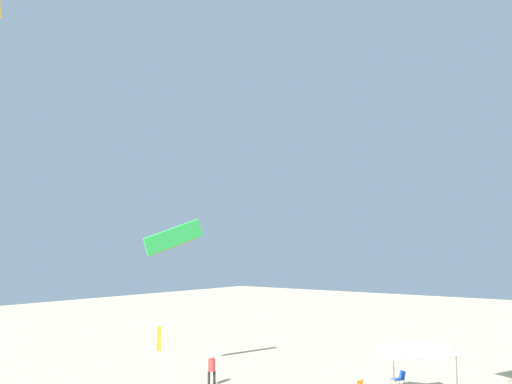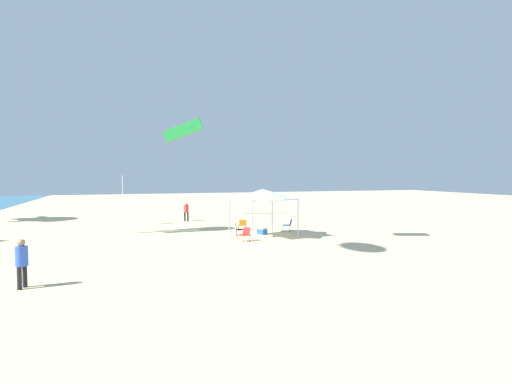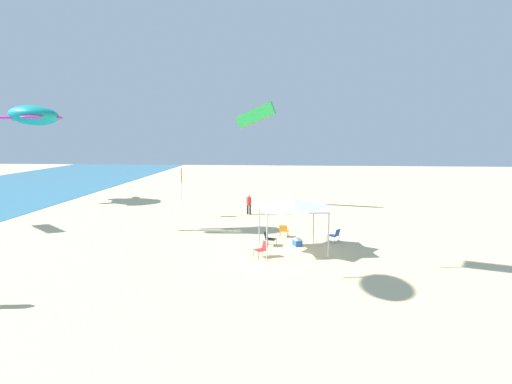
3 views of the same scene
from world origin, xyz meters
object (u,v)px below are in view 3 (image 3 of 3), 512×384
folding_chair_left_of_tent (269,238)px  person_kite_handler (249,203)px  cooler_box (297,242)px  banner_flag (181,187)px  folding_chair_right_of_tent (284,230)px  canopy_tent (292,203)px  kite_turtle_teal (33,116)px  folding_chair_facing_ocean (335,234)px  kite_parafoil_green (255,116)px  folding_chair_near_cooler (262,248)px

folding_chair_left_of_tent → person_kite_handler: person_kite_handler is taller
cooler_box → person_kite_handler: bearing=22.1°
banner_flag → folding_chair_left_of_tent: bearing=-137.0°
folding_chair_left_of_tent → cooler_box: size_ratio=1.13×
folding_chair_right_of_tent → cooler_box: 2.03m
folding_chair_right_of_tent → canopy_tent: bearing=107.8°
canopy_tent → kite_turtle_teal: bearing=58.5°
kite_turtle_teal → person_kite_handler: bearing=-169.5°
folding_chair_facing_ocean → person_kite_handler: size_ratio=0.50×
kite_turtle_teal → kite_parafoil_green: size_ratio=1.71×
folding_chair_left_of_tent → folding_chair_facing_ocean: bearing=-60.4°
folding_chair_facing_ocean → banner_flag: bearing=-86.4°
folding_chair_near_cooler → kite_turtle_teal: (15.56, 21.86, 7.51)m
folding_chair_right_of_tent → folding_chair_left_of_tent: same height
folding_chair_facing_ocean → kite_parafoil_green: bearing=-119.5°
folding_chair_facing_ocean → cooler_box: (-0.93, 2.24, -0.27)m
kite_parafoil_green → cooler_box: bearing=128.0°
folding_chair_left_of_tent → cooler_box: 1.65m
cooler_box → banner_flag: banner_flag is taller
folding_chair_left_of_tent → cooler_box: (0.14, -1.62, -0.27)m
folding_chair_facing_ocean → person_kite_handler: 9.93m
banner_flag → folding_chair_facing_ocean: bearing=-120.7°
folding_chair_near_cooler → kite_parafoil_green: 16.44m
folding_chair_right_of_tent → person_kite_handler: 7.64m
folding_chair_left_of_tent → canopy_tent: bearing=-113.3°
folding_chair_facing_ocean → folding_chair_near_cooler: (-3.26, 4.11, 0.00)m
folding_chair_facing_ocean → cooler_box: folding_chair_facing_ocean is taller
folding_chair_near_cooler → kite_turtle_teal: bearing=-159.2°
folding_chair_left_of_tent → kite_parafoil_green: kite_parafoil_green is taller
canopy_tent → person_kite_handler: 10.71m
folding_chair_facing_ocean → person_kite_handler: bearing=-109.5°
folding_chair_left_of_tent → kite_parafoil_green: (12.42, 1.73, 7.40)m
folding_chair_near_cooler → cooler_box: size_ratio=1.13×
kite_parafoil_green → folding_chair_left_of_tent: bearing=120.6°
folding_chair_facing_ocean → person_kite_handler: (8.00, 5.86, 0.48)m
cooler_box → banner_flag: 11.57m
person_kite_handler → kite_turtle_teal: kite_turtle_teal is taller
folding_chair_right_of_tent → folding_chair_near_cooler: same height
canopy_tent → banner_flag: banner_flag is taller
person_kite_handler → folding_chair_near_cooler: bearing=138.0°
banner_flag → kite_parafoil_green: kite_parafoil_green is taller
folding_chair_right_of_tent → person_kite_handler: person_kite_handler is taller
banner_flag → kite_parafoil_green: size_ratio=1.09×
kite_turtle_teal → canopy_tent: bearing=171.0°
canopy_tent → kite_turtle_teal: kite_turtle_teal is taller
cooler_box → folding_chair_near_cooler: bearing=141.2°
canopy_tent → folding_chair_right_of_tent: size_ratio=4.66×
kite_parafoil_green → folding_chair_right_of_tent: bearing=126.5°
folding_chair_facing_ocean → banner_flag: size_ratio=0.21×
kite_parafoil_green → folding_chair_facing_ocean: bearing=138.9°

